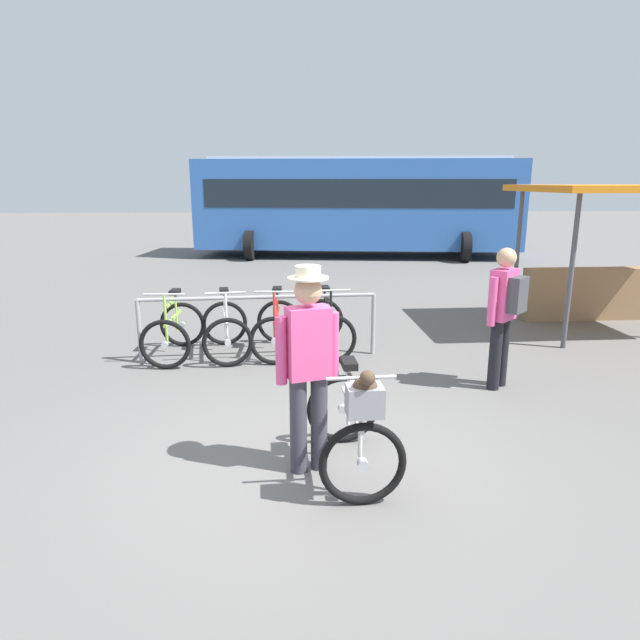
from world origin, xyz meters
name	(u,v)px	position (x,y,z in m)	size (l,w,h in m)	color
ground_plane	(305,461)	(0.00, 0.00, 0.00)	(80.00, 80.00, 0.00)	#605E5B
bike_rack_rail	(259,311)	(-0.52, 2.92, 0.66)	(3.20, 0.26, 0.88)	#99999E
racked_bike_lime	(174,331)	(-1.69, 3.02, 0.37)	(0.70, 1.11, 0.97)	black
racked_bike_white	(226,330)	(-0.99, 3.07, 0.37)	(0.81, 1.17, 0.97)	black
racked_bike_red	(277,328)	(-0.29, 3.11, 0.37)	(0.71, 1.12, 0.97)	black
racked_bike_black	(327,327)	(0.41, 3.15, 0.37)	(0.74, 1.14, 0.97)	black
featured_bicycle	(354,423)	(0.39, -0.29, 0.49)	(0.71, 1.22, 1.09)	black
person_with_featured_bike	(308,362)	(0.03, -0.14, 0.95)	(0.51, 0.32, 1.72)	#383842
pedestrian_with_backpack	(504,310)	(2.32, 1.64, 0.94)	(0.47, 0.47, 1.64)	black
bus_distant	(357,201)	(2.09, 13.52, 1.74)	(10.23, 4.19, 3.08)	#3366B7
market_stall	(610,242)	(5.14, 4.40, 1.39)	(3.14, 2.36, 2.30)	#4C4C51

